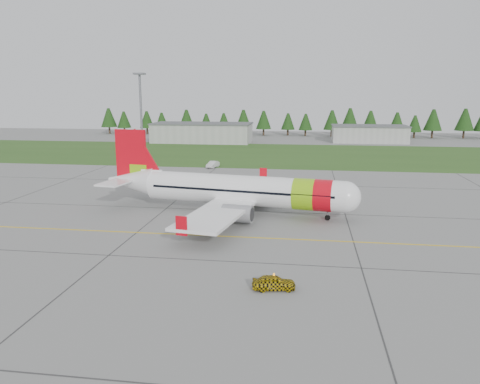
# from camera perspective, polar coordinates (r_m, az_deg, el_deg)

# --- Properties ---
(ground) EXTENTS (320.00, 320.00, 0.00)m
(ground) POSITION_cam_1_polar(r_m,az_deg,el_deg) (45.82, 1.93, -8.63)
(ground) COLOR gray
(ground) RESTS_ON ground
(aircraft) EXTENTS (36.20, 33.76, 11.02)m
(aircraft) POSITION_cam_1_polar(r_m,az_deg,el_deg) (63.46, -0.38, 0.22)
(aircraft) COLOR white
(aircraft) RESTS_ON ground
(follow_me_car) EXTENTS (1.46, 1.64, 3.63)m
(follow_me_car) POSITION_cam_1_polar(r_m,az_deg,el_deg) (39.41, 4.17, -9.34)
(follow_me_car) COLOR yellow
(follow_me_car) RESTS_ON ground
(service_van) EXTENTS (1.78, 1.72, 4.35)m
(service_van) POSITION_cam_1_polar(r_m,az_deg,el_deg) (102.89, -3.36, 4.18)
(service_van) COLOR silver
(service_van) RESTS_ON ground
(grass_strip) EXTENTS (320.00, 50.00, 0.03)m
(grass_strip) POSITION_cam_1_polar(r_m,az_deg,el_deg) (125.76, 6.03, 4.57)
(grass_strip) COLOR #30561E
(grass_strip) RESTS_ON ground
(taxi_guideline) EXTENTS (120.00, 0.25, 0.02)m
(taxi_guideline) POSITION_cam_1_polar(r_m,az_deg,el_deg) (53.34, 2.87, -5.61)
(taxi_guideline) COLOR gold
(taxi_guideline) RESTS_ON ground
(hangar_west) EXTENTS (32.00, 14.00, 6.00)m
(hangar_west) POSITION_cam_1_polar(r_m,az_deg,el_deg) (157.06, -4.62, 7.16)
(hangar_west) COLOR #A8A8A3
(hangar_west) RESTS_ON ground
(hangar_east) EXTENTS (24.00, 12.00, 5.20)m
(hangar_east) POSITION_cam_1_polar(r_m,az_deg,el_deg) (162.50, 15.46, 6.79)
(hangar_east) COLOR #A8A8A3
(hangar_east) RESTS_ON ground
(floodlight_mast) EXTENTS (0.50, 0.50, 20.00)m
(floodlight_mast) POSITION_cam_1_polar(r_m,az_deg,el_deg) (107.26, -11.92, 8.47)
(floodlight_mast) COLOR slate
(floodlight_mast) RESTS_ON ground
(treeline) EXTENTS (160.00, 8.00, 10.00)m
(treeline) POSITION_cam_1_polar(r_m,az_deg,el_deg) (181.04, 6.77, 8.39)
(treeline) COLOR #1C3F14
(treeline) RESTS_ON ground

